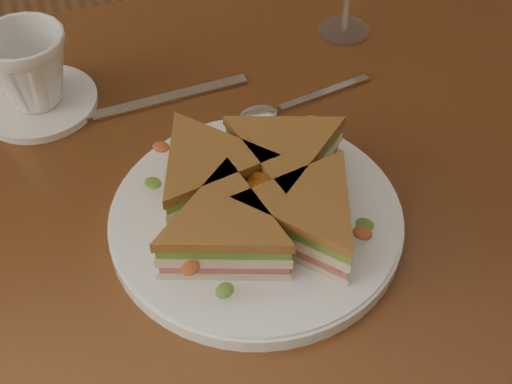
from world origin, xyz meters
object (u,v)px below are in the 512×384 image
plate (256,220)px  saucer (39,102)px  table (272,228)px  knife (160,100)px  coffee_cup (29,68)px  sandwich_wedges (256,195)px  spoon (275,110)px

plate → saucer: bearing=125.5°
table → knife: bearing=120.5°
knife → coffee_cup: 0.16m
knife → saucer: bearing=160.7°
table → plate: bearing=-122.8°
plate → coffee_cup: (-0.19, 0.27, 0.05)m
coffee_cup → sandwich_wedges: bearing=-64.2°
table → plate: plate is taller
plate → spoon: (0.08, 0.16, -0.00)m
plate → saucer: plate is taller
plate → table: bearing=57.2°
plate → coffee_cup: 0.33m
plate → coffee_cup: bearing=125.5°
sandwich_wedges → coffee_cup: (-0.19, 0.27, 0.01)m
spoon → table: bearing=-120.4°
knife → spoon: bearing=-30.0°
coffee_cup → plate: bearing=-64.2°
plate → knife: plate is taller
sandwich_wedges → knife: sandwich_wedges is taller
spoon → sandwich_wedges: bearing=-126.0°
table → plate: 0.13m
table → plate: (-0.04, -0.07, 0.11)m
plate → coffee_cup: size_ratio=3.03×
saucer → coffee_cup: coffee_cup is taller
table → spoon: (0.04, 0.10, 0.10)m
saucer → coffee_cup: (0.00, 0.00, 0.05)m
sandwich_wedges → plate: bearing=180.0°
table → saucer: saucer is taller
table → spoon: spoon is taller
table → knife: (-0.09, 0.16, 0.10)m
table → saucer: bearing=139.8°
sandwich_wedges → spoon: bearing=64.2°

